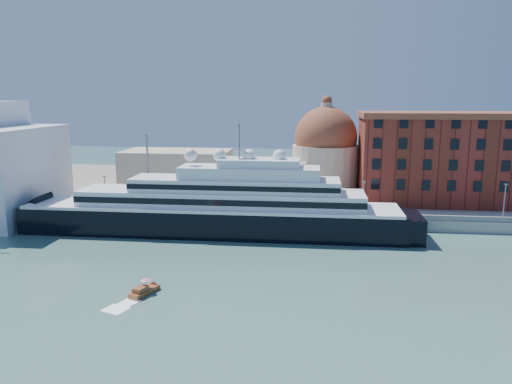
# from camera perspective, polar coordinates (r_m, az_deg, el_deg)

# --- Properties ---
(ground) EXTENTS (400.00, 400.00, 0.00)m
(ground) POSITION_cam_1_polar(r_m,az_deg,el_deg) (87.08, -6.34, -8.78)
(ground) COLOR #3D6962
(ground) RESTS_ON ground
(quay) EXTENTS (180.00, 10.00, 2.50)m
(quay) POSITION_cam_1_polar(r_m,az_deg,el_deg) (118.72, -2.68, -2.73)
(quay) COLOR gray
(quay) RESTS_ON ground
(land) EXTENTS (260.00, 72.00, 2.00)m
(land) POSITION_cam_1_polar(r_m,az_deg,el_deg) (158.49, -0.28, 0.66)
(land) COLOR slate
(land) RESTS_ON ground
(quay_fence) EXTENTS (180.00, 0.10, 1.20)m
(quay_fence) POSITION_cam_1_polar(r_m,az_deg,el_deg) (113.97, -3.06, -2.36)
(quay_fence) COLOR slate
(quay_fence) RESTS_ON quay
(superyacht) EXTENTS (92.35, 12.80, 27.60)m
(superyacht) POSITION_cam_1_polar(r_m,az_deg,el_deg) (108.45, -6.48, -2.20)
(superyacht) COLOR black
(superyacht) RESTS_ON ground
(water_taxi) EXTENTS (3.57, 5.65, 2.55)m
(water_taxi) POSITION_cam_1_polar(r_m,az_deg,el_deg) (77.97, -12.69, -10.92)
(water_taxi) COLOR brown
(water_taxi) RESTS_ON ground
(warehouse) EXTENTS (43.00, 19.00, 23.25)m
(warehouse) POSITION_cam_1_polar(r_m,az_deg,el_deg) (136.77, 20.68, 3.73)
(warehouse) COLOR maroon
(warehouse) RESTS_ON land
(church) EXTENTS (66.00, 18.00, 25.50)m
(church) POSITION_cam_1_polar(r_m,az_deg,el_deg) (139.30, 1.46, 3.36)
(church) COLOR beige
(church) RESTS_ON land
(lamp_posts) EXTENTS (120.80, 2.40, 18.00)m
(lamp_posts) POSITION_cam_1_polar(r_m,az_deg,el_deg) (118.04, -8.94, 1.33)
(lamp_posts) COLOR slate
(lamp_posts) RESTS_ON quay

